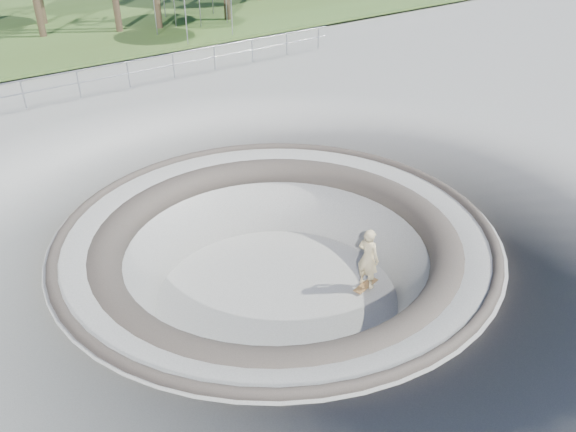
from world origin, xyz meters
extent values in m
plane|color=#ABACA6|center=(0.00, 0.00, 0.00)|extent=(180.00, 180.00, 0.00)
torus|color=#ABACA6|center=(0.00, 0.00, -2.00)|extent=(14.00, 14.00, 4.00)
cylinder|color=#ABACA6|center=(0.00, 0.00, -1.95)|extent=(6.60, 6.60, 0.10)
torus|color=#4D453E|center=(0.00, 0.00, -0.02)|extent=(10.24, 10.24, 0.24)
torus|color=#4D453E|center=(0.00, 0.00, -0.45)|extent=(8.91, 8.91, 0.81)
ellipsoid|color=brown|center=(35.00, 52.00, -5.36)|extent=(42.00, 30.00, 19.50)
cylinder|color=gray|center=(0.00, 12.00, 1.17)|extent=(25.00, 0.05, 0.05)
cylinder|color=gray|center=(0.00, 12.00, 0.72)|extent=(25.00, 0.05, 0.05)
cube|color=olive|center=(1.93, -1.22, -1.83)|extent=(0.83, 0.35, 0.02)
cylinder|color=#A6A5AA|center=(1.93, -1.22, -1.86)|extent=(0.06, 0.17, 0.04)
cylinder|color=#A6A5AA|center=(1.93, -1.22, -1.86)|extent=(0.06, 0.17, 0.04)
cylinder|color=beige|center=(1.93, -1.22, -1.87)|extent=(0.07, 0.04, 0.06)
cylinder|color=beige|center=(1.93, -1.22, -1.87)|extent=(0.07, 0.04, 0.06)
cylinder|color=beige|center=(1.93, -1.22, -1.87)|extent=(0.07, 0.04, 0.06)
cylinder|color=beige|center=(1.93, -1.22, -1.87)|extent=(0.07, 0.04, 0.06)
imported|color=beige|center=(1.93, -1.22, -0.99)|extent=(0.48, 0.65, 1.65)
cylinder|color=gray|center=(7.15, 16.58, 1.40)|extent=(0.06, 0.06, 2.24)
cylinder|color=gray|center=(9.99, 16.58, 1.40)|extent=(0.06, 0.06, 2.24)
cylinder|color=gray|center=(7.15, 19.42, 1.40)|extent=(0.06, 0.06, 2.24)
cylinder|color=gray|center=(9.99, 19.42, 1.40)|extent=(0.06, 0.06, 2.24)
cylinder|color=gray|center=(9.20, 19.96, 1.45)|extent=(0.06, 0.06, 2.35)
cylinder|color=gray|center=(12.19, 19.96, 1.45)|extent=(0.06, 0.06, 2.35)
camera|label=1|loc=(-6.89, -8.92, 6.92)|focal=35.00mm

